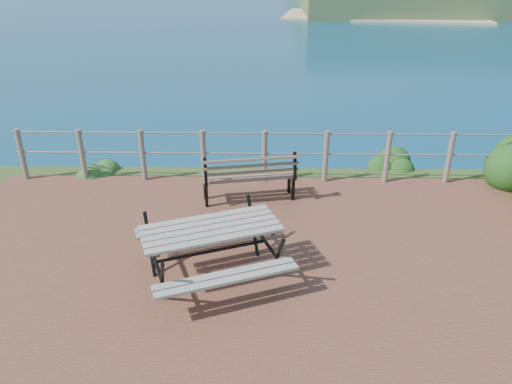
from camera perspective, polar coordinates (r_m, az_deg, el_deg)
ground at (r=6.70m, az=0.82°, el=-10.93°), size 10.00×7.00×0.12m
safety_railing at (r=9.36m, az=0.98°, el=4.42°), size 9.40×0.10×1.00m
picnic_table at (r=6.67m, az=-5.11°, el=-6.20°), size 1.94×1.47×0.76m
park_bench at (r=8.61m, az=-0.83°, el=2.69°), size 1.69×0.71×0.93m
shrub_lip_west at (r=10.47m, az=-17.13°, el=2.24°), size 0.67×0.67×0.38m
shrub_lip_east at (r=10.72m, az=15.16°, el=3.06°), size 0.74×0.74×0.47m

